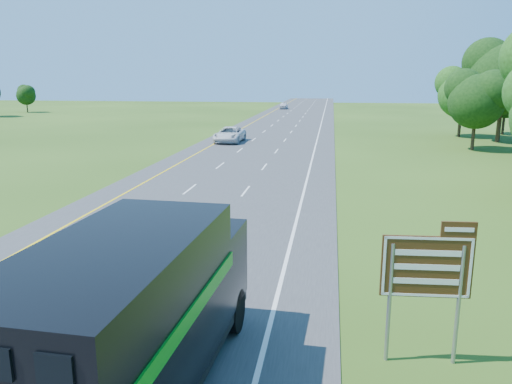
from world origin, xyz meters
TOP-DOWN VIEW (x-y plane):
  - road at (0.00, 50.00)m, footprint 15.00×260.00m
  - lane_markings at (0.00, 50.00)m, footprint 11.15×260.00m
  - horse_truck at (3.18, 7.65)m, footprint 3.24×9.17m
  - white_suv at (-4.13, 53.30)m, footprint 2.92×6.13m
  - far_car at (-4.06, 115.78)m, footprint 1.89×4.53m
  - exit_sign at (9.52, 10.48)m, footprint 2.19×0.21m

SIDE VIEW (x-z plane):
  - road at x=0.00m, z-range 0.00..0.04m
  - lane_markings at x=0.00m, z-range 0.04..0.05m
  - far_car at x=-4.06m, z-range 0.04..1.57m
  - white_suv at x=-4.13m, z-range 0.04..1.73m
  - horse_truck at x=3.18m, z-range 0.18..4.18m
  - exit_sign at x=9.52m, z-range 0.55..4.27m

